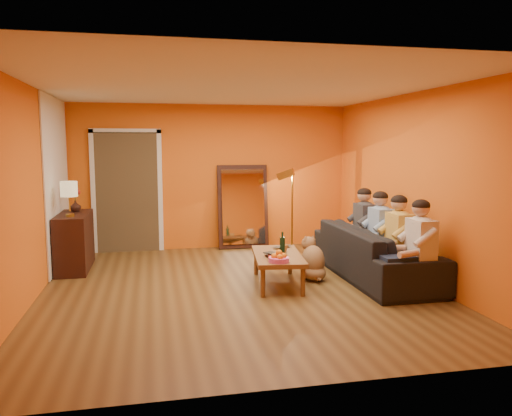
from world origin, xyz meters
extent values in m
cube|color=brown|center=(0.00, 0.00, 0.00)|extent=(5.00, 5.50, 0.00)
cube|color=white|center=(0.00, 0.00, 2.60)|extent=(5.00, 5.50, 0.00)
cube|color=#CF6118|center=(0.00, 2.75, 1.30)|extent=(5.00, 0.00, 2.60)
cube|color=#CF6118|center=(-2.50, 0.00, 1.30)|extent=(0.00, 5.50, 2.60)
cube|color=#CF6118|center=(2.50, 0.00, 1.30)|extent=(0.00, 5.50, 2.60)
cube|color=white|center=(-2.48, 1.75, 1.30)|extent=(0.02, 1.90, 2.58)
cube|color=#3F2D19|center=(-1.50, 2.83, 1.05)|extent=(1.06, 0.30, 2.10)
cube|color=white|center=(-2.07, 2.71, 1.05)|extent=(0.08, 0.06, 2.20)
cube|color=white|center=(-0.93, 2.71, 1.05)|extent=(0.08, 0.06, 2.20)
cube|color=white|center=(-1.50, 2.71, 2.12)|extent=(1.22, 0.06, 0.08)
cube|color=#331711|center=(0.55, 2.63, 0.76)|extent=(0.92, 0.27, 1.51)
cube|color=white|center=(0.55, 2.59, 0.76)|extent=(0.78, 0.21, 1.35)
cube|color=#331711|center=(-2.24, 1.55, 0.42)|extent=(0.44, 1.18, 0.85)
imported|color=black|center=(2.00, 0.16, 0.36)|extent=(2.48, 0.97, 0.72)
cylinder|color=black|center=(0.61, 0.04, 0.58)|extent=(0.07, 0.07, 0.31)
imported|color=#B27F3F|center=(0.68, 0.21, 0.47)|extent=(0.13, 0.13, 0.10)
imported|color=black|center=(0.74, 0.44, 0.43)|extent=(0.35, 0.31, 0.02)
imported|color=#331711|center=(0.38, -0.11, 0.43)|extent=(0.23, 0.28, 0.02)
imported|color=#9D1D11|center=(0.39, -0.10, 0.45)|extent=(0.25, 0.30, 0.02)
imported|color=black|center=(0.38, -0.12, 0.47)|extent=(0.23, 0.25, 0.02)
imported|color=#331711|center=(-2.24, 1.80, 0.94)|extent=(0.17, 0.17, 0.17)
camera|label=1|loc=(-1.07, -6.28, 1.87)|focal=35.00mm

